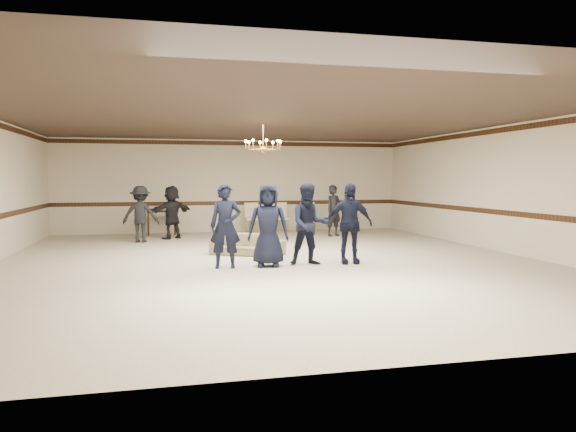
# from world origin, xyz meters

# --- Properties ---
(room) EXTENTS (12.01, 14.01, 3.21)m
(room) POSITION_xyz_m (0.00, 0.00, 1.60)
(room) COLOR beige
(room) RESTS_ON ground
(chair_rail) EXTENTS (12.00, 0.02, 0.14)m
(chair_rail) POSITION_xyz_m (0.00, 6.99, 1.00)
(chair_rail) COLOR #3B1F11
(chair_rail) RESTS_ON wall_back
(crown_molding) EXTENTS (12.00, 0.02, 0.14)m
(crown_molding) POSITION_xyz_m (0.00, 6.99, 3.08)
(crown_molding) COLOR #3B1F11
(crown_molding) RESTS_ON wall_back
(chandelier) EXTENTS (0.94, 0.94, 0.89)m
(chandelier) POSITION_xyz_m (0.00, 1.00, 2.88)
(chandelier) COLOR #C28A3E
(chandelier) RESTS_ON ceiling
(boy_a) EXTENTS (0.70, 0.51, 1.76)m
(boy_a) POSITION_xyz_m (-1.11, -0.69, 0.88)
(boy_a) COLOR black
(boy_a) RESTS_ON floor
(boy_b) EXTENTS (0.95, 0.72, 1.76)m
(boy_b) POSITION_xyz_m (-0.21, -0.69, 0.88)
(boy_b) COLOR black
(boy_b) RESTS_ON floor
(boy_c) EXTENTS (0.89, 0.71, 1.76)m
(boy_c) POSITION_xyz_m (0.69, -0.69, 0.88)
(boy_c) COLOR black
(boy_c) RESTS_ON floor
(boy_d) EXTENTS (1.07, 0.54, 1.76)m
(boy_d) POSITION_xyz_m (1.59, -0.69, 0.88)
(boy_d) COLOR black
(boy_d) RESTS_ON floor
(settee) EXTENTS (1.87, 1.47, 0.51)m
(settee) POSITION_xyz_m (-0.37, 1.12, 0.26)
(settee) COLOR #756D4E
(settee) RESTS_ON floor
(adult_left) EXTENTS (1.17, 0.82, 1.65)m
(adult_left) POSITION_xyz_m (-3.01, 4.41, 0.82)
(adult_left) COLOR black
(adult_left) RESTS_ON floor
(adult_mid) EXTENTS (1.54, 1.25, 1.65)m
(adult_mid) POSITION_xyz_m (-2.11, 5.11, 0.82)
(adult_mid) COLOR black
(adult_mid) RESTS_ON floor
(adult_right) EXTENTS (0.71, 0.61, 1.65)m
(adult_right) POSITION_xyz_m (2.99, 4.71, 0.82)
(adult_right) COLOR black
(adult_right) RESTS_ON floor
(banquet_chair_left) EXTENTS (0.51, 0.51, 1.02)m
(banquet_chair_left) POSITION_xyz_m (0.57, 6.18, 0.51)
(banquet_chair_left) COLOR beige
(banquet_chair_left) RESTS_ON floor
(banquet_chair_mid) EXTENTS (0.50, 0.50, 1.02)m
(banquet_chair_mid) POSITION_xyz_m (1.57, 6.18, 0.51)
(banquet_chair_mid) COLOR beige
(banquet_chair_mid) RESTS_ON floor
(banquet_chair_right) EXTENTS (0.53, 0.53, 1.02)m
(banquet_chair_right) POSITION_xyz_m (2.57, 6.18, 0.51)
(banquet_chair_right) COLOR beige
(banquet_chair_right) RESTS_ON floor
(console_table) EXTENTS (0.98, 0.45, 0.81)m
(console_table) POSITION_xyz_m (-2.43, 6.38, 0.40)
(console_table) COLOR black
(console_table) RESTS_ON floor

